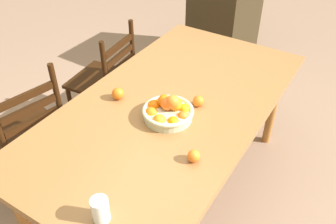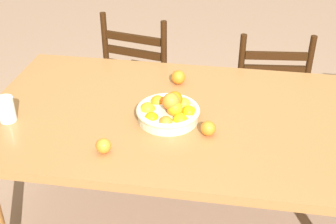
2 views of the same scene
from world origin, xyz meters
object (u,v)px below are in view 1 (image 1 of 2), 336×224
(chair_by_cabinet, at_px, (106,80))
(orange_loose_2, at_px, (194,156))
(cabinet, at_px, (225,16))
(orange_loose_0, at_px, (118,94))
(orange_loose_1, at_px, (198,101))
(fruit_bowl, at_px, (168,111))
(chair_near_window, at_px, (27,132))
(drinking_glass, at_px, (100,210))
(dining_table, at_px, (170,112))

(chair_by_cabinet, relative_size, orange_loose_2, 14.31)
(cabinet, bearing_deg, orange_loose_0, -173.43)
(orange_loose_1, bearing_deg, fruit_bowl, 153.65)
(chair_near_window, bearing_deg, orange_loose_0, 130.24)
(orange_loose_0, bearing_deg, fruit_bowl, -89.04)
(chair_near_window, xyz_separation_m, drinking_glass, (-0.40, -1.01, 0.36))
(chair_by_cabinet, xyz_separation_m, orange_loose_1, (-0.30, -0.97, 0.35))
(chair_near_window, height_order, chair_by_cabinet, chair_near_window)
(orange_loose_1, relative_size, drinking_glass, 0.56)
(dining_table, distance_m, chair_by_cabinet, 0.94)
(dining_table, height_order, chair_by_cabinet, chair_by_cabinet)
(orange_loose_0, relative_size, orange_loose_1, 1.11)
(chair_near_window, height_order, cabinet, cabinet)
(drinking_glass, bearing_deg, chair_near_window, 68.52)
(dining_table, xyz_separation_m, chair_by_cabinet, (0.37, 0.83, -0.26))
(chair_near_window, relative_size, cabinet, 0.93)
(cabinet, height_order, drinking_glass, cabinet)
(chair_by_cabinet, bearing_deg, orange_loose_1, 66.67)
(orange_loose_1, xyz_separation_m, drinking_glass, (-0.88, -0.03, 0.02))
(cabinet, bearing_deg, drinking_glass, -165.28)
(dining_table, height_order, fruit_bowl, fruit_bowl)
(fruit_bowl, xyz_separation_m, orange_loose_2, (-0.22, -0.28, -0.01))
(chair_by_cabinet, xyz_separation_m, fruit_bowl, (-0.48, -0.88, 0.37))
(chair_by_cabinet, distance_m, orange_loose_1, 1.08)
(cabinet, bearing_deg, dining_table, -164.55)
(cabinet, bearing_deg, chair_near_window, 172.02)
(dining_table, xyz_separation_m, chair_near_window, (-0.42, 0.83, -0.23))
(chair_by_cabinet, height_order, fruit_bowl, fruit_bowl)
(orange_loose_0, bearing_deg, orange_loose_1, -66.46)
(orange_loose_0, distance_m, orange_loose_2, 0.66)
(orange_loose_2, relative_size, drinking_glass, 0.54)
(orange_loose_1, distance_m, orange_loose_2, 0.44)
(chair_near_window, height_order, orange_loose_1, chair_near_window)
(chair_near_window, distance_m, fruit_bowl, 1.00)
(dining_table, distance_m, orange_loose_2, 0.48)
(fruit_bowl, distance_m, drinking_glass, 0.71)
(orange_loose_1, distance_m, drinking_glass, 0.88)
(chair_by_cabinet, xyz_separation_m, cabinet, (1.48, -0.34, 0.07))
(chair_near_window, height_order, drinking_glass, chair_near_window)
(chair_near_window, relative_size, orange_loose_1, 14.61)
(drinking_glass, bearing_deg, fruit_bowl, 9.81)
(cabinet, distance_m, fruit_bowl, 2.06)
(fruit_bowl, bearing_deg, cabinet, 15.37)
(chair_by_cabinet, bearing_deg, drinking_glass, 34.14)
(cabinet, relative_size, fruit_bowl, 3.58)
(dining_table, relative_size, chair_by_cabinet, 2.18)
(fruit_bowl, xyz_separation_m, orange_loose_0, (-0.01, 0.34, -0.01))
(dining_table, relative_size, cabinet, 1.91)
(chair_by_cabinet, relative_size, orange_loose_0, 12.40)
(orange_loose_0, relative_size, drinking_glass, 0.63)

